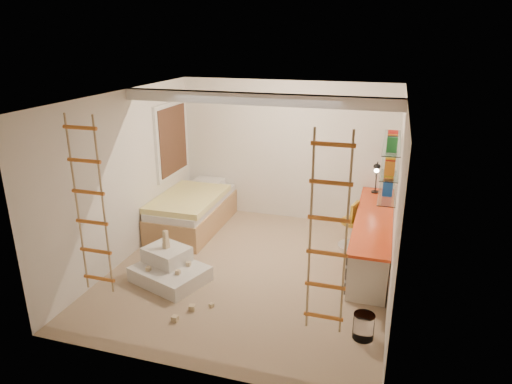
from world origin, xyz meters
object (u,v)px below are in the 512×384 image
(desk, at_px, (372,236))
(swivel_chair, at_px, (353,231))
(bed, at_px, (193,211))
(play_platform, at_px, (169,268))

(desk, relative_size, swivel_chair, 3.46)
(bed, bearing_deg, play_platform, -76.48)
(swivel_chair, bearing_deg, bed, 179.65)
(swivel_chair, xyz_separation_m, play_platform, (-2.44, -1.79, -0.13))
(desk, height_order, swivel_chair, swivel_chair)
(swivel_chair, relative_size, play_platform, 0.69)
(desk, xyz_separation_m, bed, (-3.20, 0.36, -0.07))
(bed, height_order, play_platform, bed)
(bed, relative_size, swivel_chair, 2.47)
(bed, bearing_deg, desk, -6.49)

